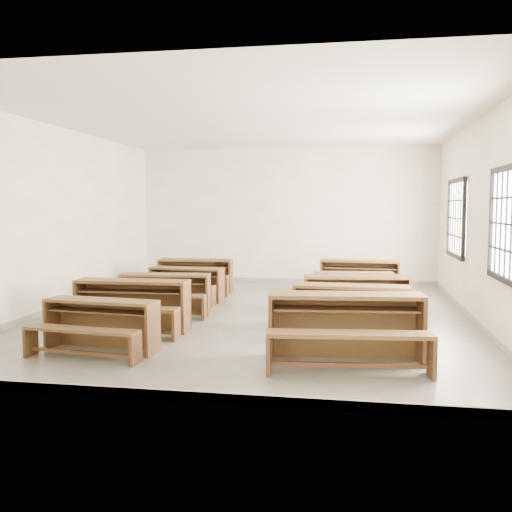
% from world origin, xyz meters
% --- Properties ---
extents(room, '(8.50, 8.50, 3.20)m').
position_xyz_m(room, '(0.09, 0.00, 2.14)').
color(room, gray).
rests_on(room, ground).
extents(desk_set_0, '(1.53, 0.91, 0.66)m').
position_xyz_m(desk_set_0, '(-1.53, -2.67, 0.38)').
color(desk_set_0, brown).
rests_on(desk_set_0, ground).
extents(desk_set_1, '(1.68, 0.90, 0.75)m').
position_xyz_m(desk_set_1, '(-1.59, -1.47, 0.44)').
color(desk_set_1, brown).
rests_on(desk_set_1, ground).
extents(desk_set_2, '(1.59, 0.95, 0.68)m').
position_xyz_m(desk_set_2, '(-1.55, -0.13, 0.40)').
color(desk_set_2, brown).
rests_on(desk_set_2, ground).
extents(desk_set_3, '(1.51, 0.90, 0.65)m').
position_xyz_m(desk_set_3, '(-1.57, 1.20, 0.38)').
color(desk_set_3, brown).
rests_on(desk_set_3, ground).
extents(desk_set_4, '(1.61, 0.91, 0.70)m').
position_xyz_m(desk_set_4, '(-1.72, 2.34, 0.41)').
color(desk_set_4, brown).
rests_on(desk_set_4, ground).
extents(desk_set_5, '(1.87, 1.10, 0.81)m').
position_xyz_m(desk_set_5, '(1.52, -2.65, 0.47)').
color(desk_set_5, brown).
rests_on(desk_set_5, ground).
extents(desk_set_6, '(1.63, 0.88, 0.72)m').
position_xyz_m(desk_set_6, '(1.57, -1.29, 0.42)').
color(desk_set_6, brown).
rests_on(desk_set_6, ground).
extents(desk_set_7, '(1.72, 1.02, 0.74)m').
position_xyz_m(desk_set_7, '(1.65, -0.28, 0.43)').
color(desk_set_7, brown).
rests_on(desk_set_7, ground).
extents(desk_set_8, '(1.49, 0.89, 0.64)m').
position_xyz_m(desk_set_8, '(1.60, 1.00, 0.37)').
color(desk_set_8, brown).
rests_on(desk_set_8, ground).
extents(desk_set_9, '(1.66, 0.95, 0.72)m').
position_xyz_m(desk_set_9, '(1.72, 2.51, 0.42)').
color(desk_set_9, brown).
rests_on(desk_set_9, ground).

